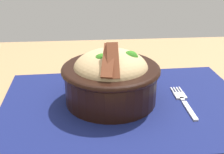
{
  "coord_description": "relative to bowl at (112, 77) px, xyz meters",
  "views": [
    {
      "loc": [
        -0.04,
        -0.49,
        1.06
      ],
      "look_at": [
        0.0,
        0.01,
        0.83
      ],
      "focal_mm": 46.84,
      "sensor_mm": 36.0,
      "label": 1
    }
  ],
  "objects": [
    {
      "name": "placemat",
      "position": [
        0.03,
        -0.02,
        -0.05
      ],
      "size": [
        0.48,
        0.34,
        0.0
      ],
      "primitive_type": "cube",
      "rotation": [
        0.0,
        0.0,
        0.03
      ],
      "color": "#11194C",
      "rests_on": "table"
    },
    {
      "name": "bowl",
      "position": [
        0.0,
        0.0,
        0.0
      ],
      "size": [
        0.2,
        0.2,
        0.13
      ],
      "color": "black",
      "rests_on": "placemat"
    },
    {
      "name": "table",
      "position": [
        -0.0,
        -0.01,
        -0.13
      ],
      "size": [
        1.11,
        0.86,
        0.78
      ],
      "color": "#99754C",
      "rests_on": "ground_plane"
    },
    {
      "name": "fork",
      "position": [
        0.14,
        -0.02,
        -0.05
      ],
      "size": [
        0.02,
        0.13,
        0.0
      ],
      "color": "silver",
      "rests_on": "placemat"
    }
  ]
}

